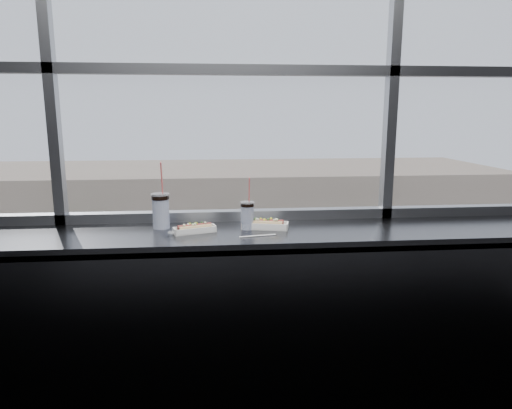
{
  "coord_description": "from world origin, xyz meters",
  "views": [
    {
      "loc": [
        -0.09,
        -1.26,
        1.75
      ],
      "look_at": [
        0.14,
        1.23,
        1.25
      ],
      "focal_mm": 32.0,
      "sensor_mm": 36.0,
      "label": 1
    }
  ],
  "objects": [
    {
      "name": "tree_center",
      "position": [
        2.03,
        29.5,
        -8.03
      ],
      "size": [
        2.81,
        2.81,
        4.39
      ],
      "color": "#47382B",
      "rests_on": "far_sidewalk"
    },
    {
      "name": "soda_cup_right",
      "position": [
        0.1,
        1.27,
        1.19
      ],
      "size": [
        0.08,
        0.08,
        0.3
      ],
      "color": "white",
      "rests_on": "counter"
    },
    {
      "name": "pedestrian_a",
      "position": [
        -7.34,
        29.29,
        -10.01
      ],
      "size": [
        0.84,
        0.63,
        1.89
      ],
      "primitive_type": "imported",
      "color": "#66605B",
      "rests_on": "far_sidewalk"
    },
    {
      "name": "far_building",
      "position": [
        0.0,
        39.5,
        -7.0
      ],
      "size": [
        50.0,
        14.0,
        8.0
      ],
      "primitive_type": "cube",
      "color": "gray",
      "rests_on": "plaza_ground"
    },
    {
      "name": "street_asphalt",
      "position": [
        0.0,
        21.5,
        -10.97
      ],
      "size": [
        80.0,
        10.0,
        0.06
      ],
      "primitive_type": "cube",
      "color": "black",
      "rests_on": "plaza_ground"
    },
    {
      "name": "window_glass",
      "position": [
        0.0,
        1.52,
        2.3
      ],
      "size": [
        6.0,
        0.0,
        6.0
      ],
      "primitive_type": "plane",
      "rotation": [
        1.57,
        0.0,
        0.0
      ],
      "color": "silver",
      "rests_on": "ground"
    },
    {
      "name": "car_near_c",
      "position": [
        0.23,
        17.5,
        -9.79
      ],
      "size": [
        3.16,
        7.02,
        2.3
      ],
      "primitive_type": "imported",
      "rotation": [
        0.0,
        0.0,
        1.61
      ],
      "color": "#630207",
      "rests_on": "street_asphalt"
    },
    {
      "name": "loose_straw",
      "position": [
        0.14,
        1.1,
        1.1
      ],
      "size": [
        0.2,
        0.04,
        0.01
      ],
      "primitive_type": "cylinder",
      "rotation": [
        0.0,
        1.57,
        0.17
      ],
      "color": "white",
      "rests_on": "counter"
    },
    {
      "name": "wrapper",
      "position": [
        -0.31,
        1.18,
        1.11
      ],
      "size": [
        0.09,
        0.06,
        0.02
      ],
      "primitive_type": "ellipsoid",
      "color": "silver",
      "rests_on": "counter"
    },
    {
      "name": "tree_right",
      "position": [
        10.76,
        29.5,
        -7.99
      ],
      "size": [
        2.84,
        2.84,
        4.45
      ],
      "color": "#47382B",
      "rests_on": "far_sidewalk"
    },
    {
      "name": "car_far_b",
      "position": [
        2.09,
        25.5,
        -9.81
      ],
      "size": [
        3.44,
        7.03,
        2.27
      ],
      "primitive_type": "imported",
      "rotation": [
        0.0,
        0.0,
        1.48
      ],
      "color": "maroon",
      "rests_on": "street_asphalt"
    },
    {
      "name": "window_mullions",
      "position": [
        0.0,
        1.5,
        2.3
      ],
      "size": [
        6.0,
        0.08,
        2.4
      ],
      "primitive_type": null,
      "color": "gray",
      "rests_on": "ground"
    },
    {
      "name": "hotdog_tray_left",
      "position": [
        -0.2,
        1.21,
        1.12
      ],
      "size": [
        0.25,
        0.14,
        0.06
      ],
      "rotation": [
        0.0,
        0.0,
        0.31
      ],
      "color": "white",
      "rests_on": "counter"
    },
    {
      "name": "soda_cup_left",
      "position": [
        -0.39,
        1.33,
        1.21
      ],
      "size": [
        0.11,
        0.11,
        0.39
      ],
      "color": "white",
      "rests_on": "counter"
    },
    {
      "name": "car_far_a",
      "position": [
        -9.91,
        25.5,
        -10.02
      ],
      "size": [
        2.7,
        5.7,
        1.85
      ],
      "primitive_type": "imported",
      "rotation": [
        0.0,
        0.0,
        1.64
      ],
      "color": "#3C3B3B",
      "rests_on": "street_asphalt"
    },
    {
      "name": "hotdog_tray_right",
      "position": [
        0.2,
        1.26,
        1.13
      ],
      "size": [
        0.28,
        0.15,
        0.06
      ],
      "rotation": [
        0.0,
        0.0,
        -0.24
      ],
      "color": "white",
      "rests_on": "counter"
    },
    {
      "name": "counter",
      "position": [
        0.0,
        1.23,
        1.07
      ],
      "size": [
        6.0,
        0.55,
        0.06
      ],
      "primitive_type": "cube",
      "color": "#4E4F53",
      "rests_on": "ground"
    },
    {
      "name": "car_far_c",
      "position": [
        13.02,
        25.5,
        -9.83
      ],
      "size": [
        3.5,
        6.92,
        2.22
      ],
      "primitive_type": "imported",
      "rotation": [
        0.0,
        0.0,
        1.46
      ],
      "color": "#FDFFC9",
      "rests_on": "street_asphalt"
    },
    {
      "name": "car_near_b",
      "position": [
        -5.31,
        17.5,
        -9.8
      ],
      "size": [
        3.69,
        7.15,
        2.28
      ],
      "primitive_type": "imported",
      "rotation": [
        0.0,
        0.0,
        1.45
      ],
      "color": "#33302F",
      "rests_on": "street_asphalt"
    },
    {
      "name": "pedestrian_c",
      "position": [
        4.45,
        28.56,
        -9.82
      ],
      "size": [
        0.76,
        1.01,
        2.27
      ],
      "primitive_type": "imported",
      "rotation": [
        0.0,
        0.0,
        4.71
      ],
      "color": "#66605B",
      "rests_on": "far_sidewalk"
    },
    {
      "name": "tree_left",
      "position": [
        -10.02,
        29.5,
        -7.46
      ],
      "size": [
        3.34,
        3.34,
        5.22
      ],
      "color": "#47382B",
      "rests_on": "far_sidewalk"
    },
    {
      "name": "wall_back_lower",
      "position": [
        0.0,
        1.5,
        0.55
      ],
      "size": [
        6.0,
        0.0,
        6.0
      ],
      "primitive_type": "plane",
      "rotation": [
        1.57,
        0.0,
        0.0
      ],
      "color": "black",
      "rests_on": "ground"
    },
    {
      "name": "pedestrian_d",
      "position": [
        7.56,
        29.51,
        -9.92
      ],
      "size": [
        0.92,
        0.69,
        2.07
      ],
      "primitive_type": "imported",
      "color": "#66605B",
      "rests_on": "far_sidewalk"
    },
    {
      "name": "far_sidewalk",
      "position": [
        0.0,
        29.5,
        -10.98
      ],
      "size": [
        80.0,
        6.0,
        0.04
      ],
      "primitive_type": "cube",
      "color": "silver",
      "rests_on": "plaza_ground"
    },
    {
      "name": "counter_fascia",
      "position": [
        0.0,
        0.97,
        0.55
      ],
      "size": [
        6.0,
        0.04,
        1.04
      ],
      "primitive_type": "cube",
      "color": "#4E4F53",
      "rests_on": "ground"
    },
    {
      "name": "plaza_ground",
      "position": [
        0.0,
        45.0,
        -11.0
      ],
      "size": [
        120.0,
        120.0,
        0.0
      ],
      "primitive_type": "plane",
      "color": "silver",
      "rests_on": "ground"
    }
  ]
}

